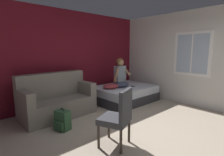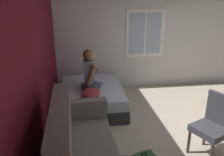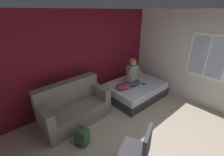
{
  "view_description": "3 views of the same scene",
  "coord_description": "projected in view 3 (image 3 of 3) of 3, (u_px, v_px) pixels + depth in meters",
  "views": [
    {
      "loc": [
        -2.54,
        -1.78,
        1.6
      ],
      "look_at": [
        0.71,
        1.83,
        0.81
      ],
      "focal_mm": 28.0,
      "sensor_mm": 36.0,
      "label": 1
    },
    {
      "loc": [
        -3.28,
        2.08,
        2.23
      ],
      "look_at": [
        0.27,
        1.59,
        1.02
      ],
      "focal_mm": 35.0,
      "sensor_mm": 36.0,
      "label": 2
    },
    {
      "loc": [
        -2.14,
        -0.88,
        2.65
      ],
      "look_at": [
        0.29,
        1.93,
        0.97
      ],
      "focal_mm": 24.0,
      "sensor_mm": 36.0,
      "label": 3
    }
  ],
  "objects": [
    {
      "name": "cell_phone",
      "position": [
        143.0,
        84.0,
        4.83
      ],
      "size": [
        0.1,
        0.16,
        0.01
      ],
      "primitive_type": "cube",
      "rotation": [
        0.0,
        0.0,
        3.4
      ],
      "color": "black",
      "rests_on": "bed"
    },
    {
      "name": "ground_plane",
      "position": [
        164.0,
        156.0,
        2.98
      ],
      "size": [
        40.0,
        40.0,
        0.0
      ],
      "primitive_type": "plane",
      "color": "tan"
    },
    {
      "name": "throw_pillow",
      "position": [
        123.0,
        86.0,
        4.55
      ],
      "size": [
        0.52,
        0.42,
        0.14
      ],
      "primitive_type": "ellipsoid",
      "rotation": [
        0.0,
        0.0,
        -0.13
      ],
      "color": "#993338",
      "rests_on": "bed"
    },
    {
      "name": "person_seated",
      "position": [
        132.0,
        74.0,
        4.67
      ],
      "size": [
        0.53,
        0.46,
        0.88
      ],
      "color": "#383D51",
      "rests_on": "bed"
    },
    {
      "name": "bed",
      "position": [
        135.0,
        90.0,
        4.98
      ],
      "size": [
        1.85,
        1.39,
        0.48
      ],
      "color": "#2D2D33",
      "rests_on": "ground"
    },
    {
      "name": "side_chair",
      "position": [
        138.0,
        149.0,
        2.5
      ],
      "size": [
        0.61,
        0.61,
        0.98
      ],
      "color": "#382D23",
      "rests_on": "ground"
    },
    {
      "name": "wall_back_accent",
      "position": [
        84.0,
        59.0,
        4.39
      ],
      "size": [
        9.93,
        0.16,
        2.7
      ],
      "primitive_type": "cube",
      "color": "maroon",
      "rests_on": "ground"
    },
    {
      "name": "wall_side_with_window",
      "position": [
        224.0,
        64.0,
        3.94
      ],
      "size": [
        0.19,
        6.97,
        2.7
      ],
      "color": "silver",
      "rests_on": "ground"
    },
    {
      "name": "backpack",
      "position": [
        82.0,
        136.0,
        3.2
      ],
      "size": [
        0.3,
        0.34,
        0.46
      ],
      "color": "#2D5133",
      "rests_on": "ground"
    },
    {
      "name": "couch",
      "position": [
        74.0,
        107.0,
        3.84
      ],
      "size": [
        1.74,
        0.9,
        1.04
      ],
      "color": "slate",
      "rests_on": "ground"
    }
  ]
}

